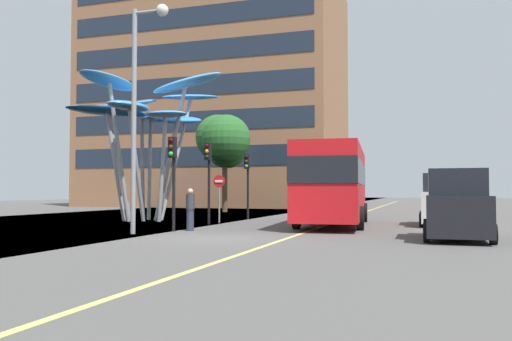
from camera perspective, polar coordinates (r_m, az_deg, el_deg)
ground at (r=17.94m, az=-6.14°, el=-7.35°), size 120.00×240.00×0.10m
red_bus at (r=24.45m, az=8.32°, el=-1.10°), size 3.41×10.21×3.72m
leaf_sculpture at (r=28.79m, az=-11.70°, el=6.20°), size 9.52×8.44×7.64m
traffic_light_kerb_near at (r=20.75m, az=-8.92°, el=0.80°), size 0.28×0.42×3.65m
traffic_light_kerb_far at (r=25.04m, az=-5.15°, el=0.54°), size 0.28×0.42×3.82m
traffic_light_island_mid at (r=29.30m, az=-0.94°, el=-0.19°), size 0.28×0.42×3.59m
car_parked_near at (r=18.14m, az=20.74°, el=-3.70°), size 2.05×3.97×2.25m
car_parked_mid at (r=25.53m, az=19.46°, el=-3.15°), size 2.08×4.45×2.35m
street_lamp at (r=20.07m, az=-12.24°, el=8.38°), size 1.44×0.44×8.35m
tree_pavement_near at (r=40.48m, az=-3.40°, el=3.16°), size 4.94×5.39×7.54m
tree_pavement_far at (r=52.31m, az=1.00°, el=1.51°), size 4.17×4.97×7.13m
pedestrian at (r=21.07m, az=-7.07°, el=-4.18°), size 0.34×0.34×1.66m
no_entry_sign at (r=26.23m, az=-3.97°, el=-2.20°), size 0.60×0.12×2.35m
backdrop_building at (r=58.17m, az=-4.18°, el=7.75°), size 26.10×15.47×23.29m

